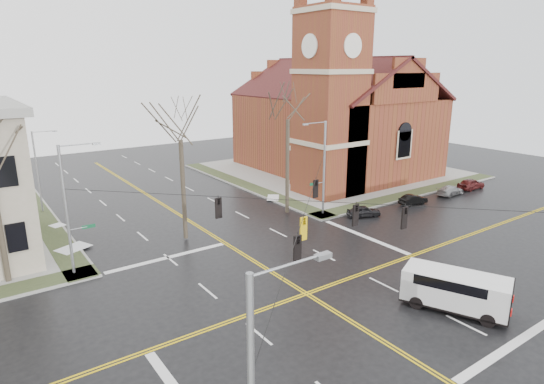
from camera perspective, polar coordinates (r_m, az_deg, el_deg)
ground at (r=29.84m, az=4.35°, el=-12.61°), size 120.00×120.00×0.00m
sidewalks at (r=29.81m, az=4.35°, el=-12.48°), size 80.00×80.00×0.17m
road_markings at (r=29.84m, az=4.35°, el=-12.60°), size 100.00×100.00×0.01m
church at (r=61.56m, az=7.73°, el=10.16°), size 24.28×27.48×27.50m
signal_pole_ne at (r=43.40m, az=6.39°, el=3.33°), size 2.75×0.22×9.00m
signal_pole_nw at (r=33.41m, az=-24.16°, el=-1.68°), size 2.75×0.22×9.00m
span_wires at (r=27.47m, az=4.61°, el=-1.13°), size 23.02×23.02×0.03m
traffic_signals at (r=27.21m, az=5.48°, el=-2.97°), size 8.21×8.26×1.30m
streetlight_north_a at (r=49.50m, az=-27.25°, el=2.63°), size 2.30×0.20×8.00m
streetlight_north_b at (r=69.11m, az=-29.79°, el=5.52°), size 2.30×0.20×8.00m
cargo_van at (r=29.53m, az=21.55°, el=-11.11°), size 4.61×6.41×2.29m
parked_car_a at (r=44.67m, az=11.44°, el=-2.37°), size 3.50×2.40×1.11m
parked_car_b at (r=49.87m, az=17.29°, el=-0.92°), size 3.33×1.49×1.06m
parked_car_c at (r=54.92m, az=21.46°, el=0.20°), size 3.83×1.74×1.09m
parked_car_d at (r=58.41m, az=23.70°, el=0.94°), size 3.86×1.61×1.31m
tree_nw_near at (r=36.73m, az=-11.45°, el=7.26°), size 4.00×4.00×12.40m
tree_ne at (r=42.83m, az=2.01°, el=9.89°), size 4.00×4.00×13.64m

